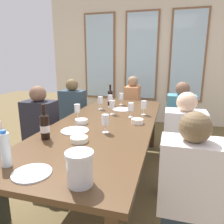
% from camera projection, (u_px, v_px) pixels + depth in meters
% --- Properties ---
extents(ground_plane, '(12.00, 12.00, 0.00)m').
position_uv_depth(ground_plane, '(106.00, 183.00, 2.48)').
color(ground_plane, brown).
extents(back_wall_with_windows, '(4.22, 0.10, 2.90)m').
position_uv_depth(back_wall_with_windows, '(142.00, 57.00, 4.66)').
color(back_wall_with_windows, beige).
rests_on(back_wall_with_windows, ground).
extents(dining_table, '(1.02, 2.63, 0.74)m').
position_uv_depth(dining_table, '(105.00, 128.00, 2.32)').
color(dining_table, '#4F361F').
rests_on(dining_table, ground).
extents(white_plate_0, '(0.26, 0.26, 0.01)m').
position_uv_depth(white_plate_0, '(75.00, 131.00, 2.02)').
color(white_plate_0, white).
rests_on(white_plate_0, dining_table).
extents(white_plate_1, '(0.23, 0.23, 0.01)m').
position_uv_depth(white_plate_1, '(32.00, 173.00, 1.27)').
color(white_plate_1, white).
rests_on(white_plate_1, dining_table).
extents(white_plate_2, '(0.26, 0.26, 0.01)m').
position_uv_depth(white_plate_2, '(122.00, 109.00, 2.86)').
color(white_plate_2, white).
rests_on(white_plate_2, dining_table).
extents(metal_pitcher, '(0.16, 0.16, 0.19)m').
position_uv_depth(metal_pitcher, '(80.00, 168.00, 1.14)').
color(metal_pitcher, silver).
rests_on(metal_pitcher, dining_table).
extents(wine_bottle_0, '(0.08, 0.08, 0.30)m').
position_uv_depth(wine_bottle_0, '(110.00, 98.00, 3.12)').
color(wine_bottle_0, black).
rests_on(wine_bottle_0, dining_table).
extents(wine_bottle_1, '(0.08, 0.08, 0.30)m').
position_uv_depth(wine_bottle_1, '(45.00, 126.00, 1.80)').
color(wine_bottle_1, black).
rests_on(wine_bottle_1, dining_table).
extents(tasting_bowl_0, '(0.13, 0.13, 0.05)m').
position_uv_depth(tasting_bowl_0, '(137.00, 121.00, 2.25)').
color(tasting_bowl_0, white).
rests_on(tasting_bowl_0, dining_table).
extents(tasting_bowl_1, '(0.13, 0.13, 0.05)m').
position_uv_depth(tasting_bowl_1, '(81.00, 121.00, 2.25)').
color(tasting_bowl_1, white).
rests_on(tasting_bowl_1, dining_table).
extents(tasting_bowl_2, '(0.15, 0.15, 0.04)m').
position_uv_depth(tasting_bowl_2, '(79.00, 139.00, 1.76)').
color(tasting_bowl_2, white).
rests_on(tasting_bowl_2, dining_table).
extents(water_bottle, '(0.06, 0.06, 0.24)m').
position_uv_depth(water_bottle, '(5.00, 149.00, 1.34)').
color(water_bottle, white).
rests_on(water_bottle, dining_table).
extents(wine_glass_0, '(0.07, 0.07, 0.17)m').
position_uv_depth(wine_glass_0, '(100.00, 100.00, 2.87)').
color(wine_glass_0, white).
rests_on(wine_glass_0, dining_table).
extents(wine_glass_1, '(0.07, 0.07, 0.17)m').
position_uv_depth(wine_glass_1, '(131.00, 108.00, 2.47)').
color(wine_glass_1, white).
rests_on(wine_glass_1, dining_table).
extents(wine_glass_2, '(0.07, 0.07, 0.17)m').
position_uv_depth(wine_glass_2, '(112.00, 105.00, 2.60)').
color(wine_glass_2, white).
rests_on(wine_glass_2, dining_table).
extents(wine_glass_4, '(0.07, 0.07, 0.17)m').
position_uv_depth(wine_glass_4, '(144.00, 105.00, 2.59)').
color(wine_glass_4, white).
rests_on(wine_glass_4, dining_table).
extents(wine_glass_5, '(0.07, 0.07, 0.17)m').
position_uv_depth(wine_glass_5, '(77.00, 109.00, 2.39)').
color(wine_glass_5, white).
rests_on(wine_glass_5, dining_table).
extents(wine_glass_6, '(0.07, 0.07, 0.17)m').
position_uv_depth(wine_glass_6, '(110.00, 99.00, 3.01)').
color(wine_glass_6, white).
rests_on(wine_glass_6, dining_table).
extents(wine_glass_7, '(0.07, 0.07, 0.17)m').
position_uv_depth(wine_glass_7, '(121.00, 97.00, 3.16)').
color(wine_glass_7, white).
rests_on(wine_glass_7, dining_table).
extents(wine_glass_8, '(0.07, 0.07, 0.17)m').
position_uv_depth(wine_glass_8, '(105.00, 120.00, 1.95)').
color(wine_glass_8, white).
rests_on(wine_glass_8, dining_table).
extents(seated_person_0, '(0.38, 0.24, 1.11)m').
position_uv_depth(seated_person_0, '(73.00, 116.00, 3.39)').
color(seated_person_0, '#23293D').
rests_on(seated_person_0, ground).
extents(seated_person_1, '(0.38, 0.24, 1.11)m').
position_uv_depth(seated_person_1, '(180.00, 124.00, 2.98)').
color(seated_person_1, '#2A223B').
rests_on(seated_person_1, ground).
extents(seated_person_2, '(0.38, 0.24, 1.11)m').
position_uv_depth(seated_person_2, '(41.00, 134.00, 2.57)').
color(seated_person_2, '#2A2D39').
rests_on(seated_person_2, ground).
extents(seated_person_3, '(0.38, 0.24, 1.11)m').
position_uv_depth(seated_person_3, '(183.00, 151.00, 2.10)').
color(seated_person_3, '#2F2C33').
rests_on(seated_person_3, ground).
extents(seated_person_5, '(0.38, 0.24, 1.11)m').
position_uv_depth(seated_person_5, '(188.00, 199.00, 1.37)').
color(seated_person_5, '#29363F').
rests_on(seated_person_5, ground).
extents(seated_person_6, '(0.24, 0.38, 1.11)m').
position_uv_depth(seated_person_6, '(132.00, 108.00, 3.91)').
color(seated_person_6, '#243642').
rests_on(seated_person_6, ground).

